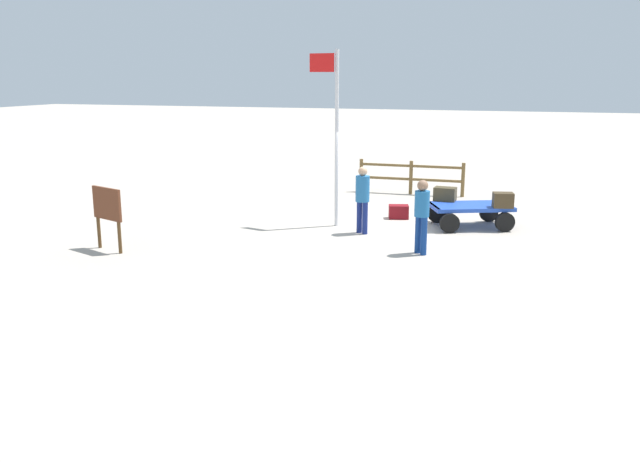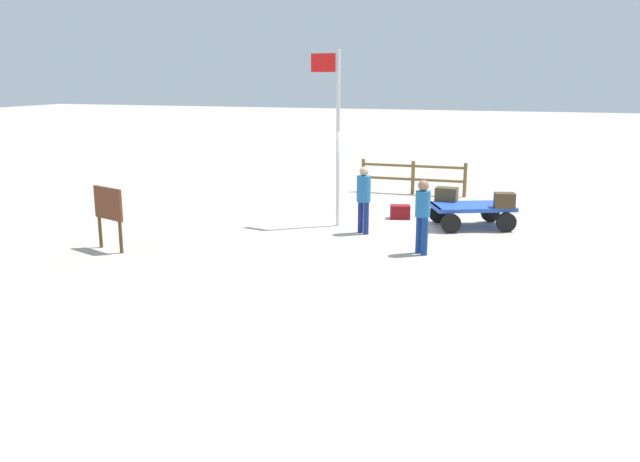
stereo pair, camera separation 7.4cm
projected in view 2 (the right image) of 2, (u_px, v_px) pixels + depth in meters
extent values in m
plane|color=#B3A798|center=(388.00, 224.00, 18.02)|extent=(120.00, 120.00, 0.00)
cube|color=#2249B4|center=(472.00, 207.00, 17.51)|extent=(2.38, 1.91, 0.10)
cube|color=#2249B4|center=(435.00, 207.00, 17.43)|extent=(0.52, 1.07, 0.10)
cylinder|color=black|center=(451.00, 223.00, 16.92)|extent=(0.51, 0.31, 0.51)
cylinder|color=black|center=(438.00, 214.00, 18.11)|extent=(0.51, 0.31, 0.51)
cylinder|color=black|center=(506.00, 222.00, 17.04)|extent=(0.51, 0.31, 0.51)
cylinder|color=black|center=(490.00, 213.00, 18.23)|extent=(0.51, 0.31, 0.51)
cube|color=#42361D|center=(447.00, 194.00, 18.01)|extent=(0.60, 0.42, 0.37)
cube|color=#42331F|center=(504.00, 200.00, 17.07)|extent=(0.58, 0.47, 0.39)
cube|color=maroon|center=(400.00, 212.00, 18.66)|extent=(0.62, 0.50, 0.38)
cylinder|color=navy|center=(425.00, 236.00, 14.83)|extent=(0.14, 0.14, 0.86)
cylinder|color=navy|center=(419.00, 235.00, 14.99)|extent=(0.14, 0.14, 0.86)
cylinder|color=#1E619F|center=(423.00, 204.00, 14.74)|extent=(0.47, 0.47, 0.58)
sphere|color=#936A50|center=(424.00, 186.00, 14.65)|extent=(0.24, 0.24, 0.24)
cylinder|color=navy|center=(366.00, 218.00, 16.79)|extent=(0.14, 0.14, 0.83)
cylinder|color=navy|center=(360.00, 217.00, 16.94)|extent=(0.14, 0.14, 0.83)
cylinder|color=#22649F|center=(364.00, 189.00, 16.69)|extent=(0.48, 0.48, 0.66)
sphere|color=tan|center=(364.00, 171.00, 16.59)|extent=(0.23, 0.23, 0.23)
cylinder|color=silver|center=(338.00, 140.00, 17.30)|extent=(0.10, 0.10, 4.58)
cube|color=red|center=(323.00, 63.00, 16.97)|extent=(0.71, 0.20, 0.47)
cylinder|color=#4C3319|center=(121.00, 237.00, 15.01)|extent=(0.08, 0.08, 0.73)
cylinder|color=#4C3319|center=(100.00, 232.00, 15.50)|extent=(0.08, 0.08, 0.73)
cube|color=brown|center=(108.00, 203.00, 15.09)|extent=(0.96, 0.41, 0.74)
cylinder|color=brown|center=(465.00, 180.00, 21.87)|extent=(0.12, 0.12, 1.13)
cylinder|color=brown|center=(413.00, 178.00, 22.39)|extent=(0.12, 0.12, 1.13)
cylinder|color=brown|center=(363.00, 175.00, 22.91)|extent=(0.12, 0.12, 1.13)
cube|color=brown|center=(413.00, 166.00, 22.30)|extent=(3.46, 0.10, 0.08)
cube|color=brown|center=(413.00, 179.00, 22.40)|extent=(3.46, 0.10, 0.08)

